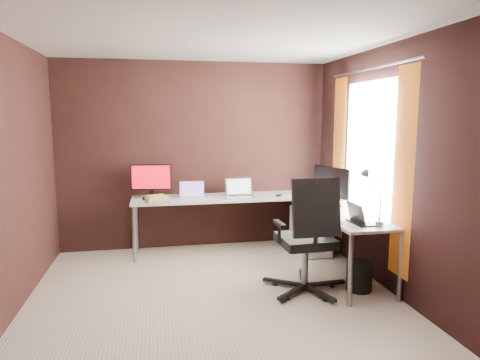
{
  "coord_description": "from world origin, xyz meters",
  "views": [
    {
      "loc": [
        -0.52,
        -3.97,
        1.78
      ],
      "look_at": [
        0.45,
        0.95,
        1.03
      ],
      "focal_mm": 32.0,
      "sensor_mm": 36.0,
      "label": 1
    }
  ],
  "objects_px": {
    "laptop_white": "(192,195)",
    "wastebasket": "(359,276)",
    "desk_lamp": "(371,191)",
    "laptop_black_big": "(321,201)",
    "monitor_left": "(151,179)",
    "monitor_right": "(332,184)",
    "book_stack": "(156,199)",
    "laptop_silver": "(240,193)",
    "office_chair": "(307,258)",
    "drawer_pedestal": "(311,231)",
    "laptop_black_small": "(360,219)"
  },
  "relations": [
    {
      "from": "laptop_white",
      "to": "wastebasket",
      "type": "bearing_deg",
      "value": -38.51
    },
    {
      "from": "desk_lamp",
      "to": "laptop_black_big",
      "type": "bearing_deg",
      "value": 82.05
    },
    {
      "from": "monitor_left",
      "to": "laptop_black_big",
      "type": "xyz_separation_m",
      "value": [
        1.97,
        -0.84,
        -0.19
      ]
    },
    {
      "from": "monitor_right",
      "to": "laptop_black_big",
      "type": "height_order",
      "value": "monitor_right"
    },
    {
      "from": "laptop_white",
      "to": "book_stack",
      "type": "relative_size",
      "value": 1.1
    },
    {
      "from": "laptop_silver",
      "to": "laptop_black_big",
      "type": "height_order",
      "value": "laptop_black_big"
    },
    {
      "from": "monitor_right",
      "to": "desk_lamp",
      "type": "relative_size",
      "value": 0.98
    },
    {
      "from": "laptop_silver",
      "to": "laptop_black_big",
      "type": "distance_m",
      "value": 1.11
    },
    {
      "from": "laptop_silver",
      "to": "book_stack",
      "type": "xyz_separation_m",
      "value": [
        -1.07,
        -0.15,
        -0.01
      ]
    },
    {
      "from": "desk_lamp",
      "to": "office_chair",
      "type": "relative_size",
      "value": 0.46
    },
    {
      "from": "monitor_right",
      "to": "laptop_black_big",
      "type": "xyz_separation_m",
      "value": [
        -0.11,
        0.04,
        -0.21
      ]
    },
    {
      "from": "monitor_right",
      "to": "office_chair",
      "type": "bearing_deg",
      "value": 120.96
    },
    {
      "from": "laptop_white",
      "to": "wastebasket",
      "type": "height_order",
      "value": "laptop_white"
    },
    {
      "from": "laptop_black_big",
      "to": "wastebasket",
      "type": "distance_m",
      "value": 1.03
    },
    {
      "from": "desk_lamp",
      "to": "office_chair",
      "type": "height_order",
      "value": "desk_lamp"
    },
    {
      "from": "desk_lamp",
      "to": "drawer_pedestal",
      "type": "bearing_deg",
      "value": 78.06
    },
    {
      "from": "laptop_black_big",
      "to": "office_chair",
      "type": "xyz_separation_m",
      "value": [
        -0.43,
        -0.73,
        -0.43
      ]
    },
    {
      "from": "laptop_white",
      "to": "monitor_left",
      "type": "bearing_deg",
      "value": 176.44
    },
    {
      "from": "laptop_white",
      "to": "laptop_black_big",
      "type": "bearing_deg",
      "value": -21.11
    },
    {
      "from": "monitor_left",
      "to": "wastebasket",
      "type": "height_order",
      "value": "monitor_left"
    },
    {
      "from": "wastebasket",
      "to": "drawer_pedestal",
      "type": "bearing_deg",
      "value": 93.25
    },
    {
      "from": "laptop_silver",
      "to": "wastebasket",
      "type": "height_order",
      "value": "laptop_silver"
    },
    {
      "from": "monitor_left",
      "to": "desk_lamp",
      "type": "height_order",
      "value": "desk_lamp"
    },
    {
      "from": "laptop_black_big",
      "to": "desk_lamp",
      "type": "xyz_separation_m",
      "value": [
        0.12,
        -0.98,
        0.29
      ]
    },
    {
      "from": "laptop_silver",
      "to": "laptop_black_small",
      "type": "xyz_separation_m",
      "value": [
        0.9,
        -1.61,
        -0.01
      ]
    },
    {
      "from": "monitor_right",
      "to": "laptop_black_small",
      "type": "xyz_separation_m",
      "value": [
        -0.05,
        -0.84,
        -0.22
      ]
    },
    {
      "from": "book_stack",
      "to": "laptop_silver",
      "type": "bearing_deg",
      "value": 8.02
    },
    {
      "from": "laptop_silver",
      "to": "office_chair",
      "type": "xyz_separation_m",
      "value": [
        0.41,
        -1.47,
        -0.43
      ]
    },
    {
      "from": "book_stack",
      "to": "desk_lamp",
      "type": "relative_size",
      "value": 0.56
    },
    {
      "from": "laptop_silver",
      "to": "laptop_black_small",
      "type": "bearing_deg",
      "value": -61.58
    },
    {
      "from": "monitor_right",
      "to": "laptop_silver",
      "type": "distance_m",
      "value": 1.24
    },
    {
      "from": "laptop_silver",
      "to": "laptop_black_small",
      "type": "height_order",
      "value": "laptop_silver"
    },
    {
      "from": "monitor_left",
      "to": "wastebasket",
      "type": "bearing_deg",
      "value": -33.59
    },
    {
      "from": "laptop_black_small",
      "to": "book_stack",
      "type": "relative_size",
      "value": 1.03
    },
    {
      "from": "laptop_silver",
      "to": "wastebasket",
      "type": "relative_size",
      "value": 1.19
    },
    {
      "from": "wastebasket",
      "to": "laptop_silver",
      "type": "bearing_deg",
      "value": 121.91
    },
    {
      "from": "monitor_right",
      "to": "office_chair",
      "type": "xyz_separation_m",
      "value": [
        -0.54,
        -0.69,
        -0.64
      ]
    },
    {
      "from": "laptop_black_small",
      "to": "book_stack",
      "type": "distance_m",
      "value": 2.46
    },
    {
      "from": "wastebasket",
      "to": "monitor_right",
      "type": "bearing_deg",
      "value": 90.33
    },
    {
      "from": "monitor_left",
      "to": "desk_lamp",
      "type": "xyz_separation_m",
      "value": [
        2.09,
        -1.81,
        0.09
      ]
    },
    {
      "from": "wastebasket",
      "to": "desk_lamp",
      "type": "bearing_deg",
      "value": -90.15
    },
    {
      "from": "drawer_pedestal",
      "to": "office_chair",
      "type": "bearing_deg",
      "value": -112.34
    },
    {
      "from": "monitor_left",
      "to": "laptop_black_small",
      "type": "height_order",
      "value": "monitor_left"
    },
    {
      "from": "laptop_black_small",
      "to": "book_stack",
      "type": "height_order",
      "value": "laptop_black_small"
    },
    {
      "from": "laptop_white",
      "to": "book_stack",
      "type": "height_order",
      "value": "laptop_white"
    },
    {
      "from": "laptop_black_big",
      "to": "drawer_pedestal",
      "type": "bearing_deg",
      "value": 29.58
    },
    {
      "from": "laptop_black_big",
      "to": "laptop_black_small",
      "type": "relative_size",
      "value": 1.51
    },
    {
      "from": "laptop_black_small",
      "to": "monitor_left",
      "type": "bearing_deg",
      "value": 48.13
    },
    {
      "from": "laptop_white",
      "to": "laptop_black_big",
      "type": "relative_size",
      "value": 0.71
    },
    {
      "from": "laptop_white",
      "to": "book_stack",
      "type": "xyz_separation_m",
      "value": [
        -0.45,
        -0.17,
        -0.01
      ]
    }
  ]
}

